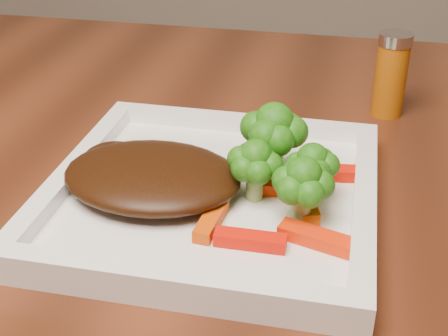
# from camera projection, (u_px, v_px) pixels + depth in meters

# --- Properties ---
(plate) EXTENTS (0.27, 0.27, 0.01)m
(plate) POSITION_uv_depth(u_px,v_px,m) (213.00, 198.00, 0.53)
(plate) COLOR white
(plate) RESTS_ON dining_table
(steak) EXTENTS (0.16, 0.13, 0.03)m
(steak) POSITION_uv_depth(u_px,v_px,m) (152.00, 176.00, 0.52)
(steak) COLOR #361908
(steak) RESTS_ON plate
(broccoli_0) EXTENTS (0.08, 0.08, 0.07)m
(broccoli_0) POSITION_uv_depth(u_px,v_px,m) (273.00, 140.00, 0.54)
(broccoli_0) COLOR #166E12
(broccoli_0) RESTS_ON plate
(broccoli_1) EXTENTS (0.06, 0.06, 0.06)m
(broccoli_1) POSITION_uv_depth(u_px,v_px,m) (312.00, 166.00, 0.50)
(broccoli_1) COLOR #316310
(broccoli_1) RESTS_ON plate
(broccoli_2) EXTENTS (0.06, 0.06, 0.06)m
(broccoli_2) POSITION_uv_depth(u_px,v_px,m) (303.00, 190.00, 0.48)
(broccoli_2) COLOR #116914
(broccoli_2) RESTS_ON plate
(broccoli_3) EXTENTS (0.06, 0.06, 0.06)m
(broccoli_3) POSITION_uv_depth(u_px,v_px,m) (255.00, 166.00, 0.51)
(broccoli_3) COLOR #397012
(broccoli_3) RESTS_ON plate
(carrot_0) EXTENTS (0.05, 0.01, 0.01)m
(carrot_0) POSITION_uv_depth(u_px,v_px,m) (250.00, 240.00, 0.46)
(carrot_0) COLOR red
(carrot_0) RESTS_ON plate
(carrot_1) EXTENTS (0.06, 0.03, 0.01)m
(carrot_1) POSITION_uv_depth(u_px,v_px,m) (319.00, 239.00, 0.46)
(carrot_1) COLOR red
(carrot_1) RESTS_ON plate
(carrot_2) EXTENTS (0.02, 0.05, 0.01)m
(carrot_2) POSITION_uv_depth(u_px,v_px,m) (211.00, 220.00, 0.48)
(carrot_2) COLOR #D34003
(carrot_2) RESTS_ON plate
(carrot_3) EXTENTS (0.06, 0.02, 0.01)m
(carrot_3) POSITION_uv_depth(u_px,v_px,m) (337.00, 173.00, 0.55)
(carrot_3) COLOR red
(carrot_3) RESTS_ON plate
(carrot_5) EXTENTS (0.03, 0.06, 0.01)m
(carrot_5) POSITION_uv_depth(u_px,v_px,m) (305.00, 202.00, 0.51)
(carrot_5) COLOR #F25C03
(carrot_5) RESTS_ON plate
(carrot_6) EXTENTS (0.05, 0.02, 0.01)m
(carrot_6) POSITION_uv_depth(u_px,v_px,m) (284.00, 188.00, 0.52)
(carrot_6) COLOR red
(carrot_6) RESTS_ON plate
(spice_shaker) EXTENTS (0.04, 0.04, 0.09)m
(spice_shaker) POSITION_uv_depth(u_px,v_px,m) (391.00, 75.00, 0.67)
(spice_shaker) COLOR #A15008
(spice_shaker) RESTS_ON dining_table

